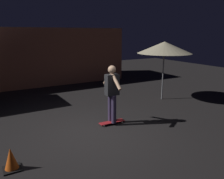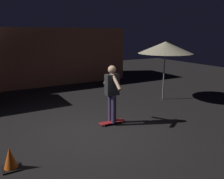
{
  "view_description": "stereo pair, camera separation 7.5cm",
  "coord_description": "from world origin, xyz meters",
  "px_view_note": "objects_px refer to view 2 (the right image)",
  "views": [
    {
      "loc": [
        -2.39,
        -5.18,
        2.62
      ],
      "look_at": [
        0.78,
        0.35,
        1.05
      ],
      "focal_mm": 36.88,
      "sensor_mm": 36.0,
      "label": 1
    },
    {
      "loc": [
        -2.33,
        -5.22,
        2.62
      ],
      "look_at": [
        0.78,
        0.35,
        1.05
      ],
      "focal_mm": 36.88,
      "sensor_mm": 36.0,
      "label": 2
    }
  ],
  "objects_px": {
    "skateboard_ridden": "(112,122)",
    "skater": "(112,90)",
    "patio_umbrella": "(165,48)",
    "traffic_cone": "(10,159)"
  },
  "relations": [
    {
      "from": "traffic_cone",
      "to": "skater",
      "type": "bearing_deg",
      "value": 20.03
    },
    {
      "from": "skateboard_ridden",
      "to": "traffic_cone",
      "type": "height_order",
      "value": "traffic_cone"
    },
    {
      "from": "skateboard_ridden",
      "to": "skater",
      "type": "distance_m",
      "value": 0.98
    },
    {
      "from": "patio_umbrella",
      "to": "skateboard_ridden",
      "type": "height_order",
      "value": "patio_umbrella"
    },
    {
      "from": "patio_umbrella",
      "to": "traffic_cone",
      "type": "distance_m",
      "value": 6.65
    },
    {
      "from": "skater",
      "to": "skateboard_ridden",
      "type": "bearing_deg",
      "value": -45.0
    },
    {
      "from": "skater",
      "to": "traffic_cone",
      "type": "xyz_separation_m",
      "value": [
        -2.88,
        -1.05,
        -0.83
      ]
    },
    {
      "from": "patio_umbrella",
      "to": "skateboard_ridden",
      "type": "relative_size",
      "value": 2.93
    },
    {
      "from": "patio_umbrella",
      "to": "skateboard_ridden",
      "type": "bearing_deg",
      "value": -157.43
    },
    {
      "from": "skateboard_ridden",
      "to": "skater",
      "type": "relative_size",
      "value": 0.47
    }
  ]
}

